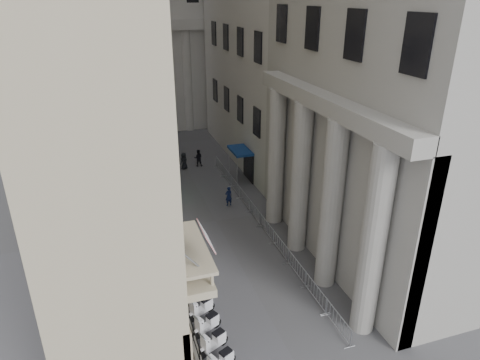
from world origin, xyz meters
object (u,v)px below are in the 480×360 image
Objects in this scene: security_tent at (153,161)px; pedestrian_b at (198,158)px; street_lamp at (145,138)px; info_kiosk at (151,191)px; pedestrian_a at (229,196)px.

security_tent is 6.92m from pedestrian_b.
security_tent is 2.47m from street_lamp.
info_kiosk is (-0.59, -2.02, -1.85)m from security_tent.
street_lamp is 3.85× the size of info_kiosk.
info_kiosk reaches higher than pedestrian_b.
pedestrian_a is 9.26m from pedestrian_b.
pedestrian_b is at bearing 7.48° from street_lamp.
security_tent is 2.38× the size of pedestrian_b.
info_kiosk is 1.14× the size of pedestrian_a.
info_kiosk is at bearing 62.78° from pedestrian_b.
info_kiosk is at bearing -106.35° from security_tent.
street_lamp is 4.16× the size of pedestrian_b.
pedestrian_b is (5.22, 2.56, -3.36)m from street_lamp.
info_kiosk is 1.08× the size of pedestrian_b.
street_lamp is 4.37× the size of pedestrian_a.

